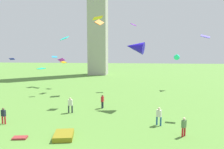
{
  "coord_description": "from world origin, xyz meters",
  "views": [
    {
      "loc": [
        5.71,
        -11.13,
        7.1
      ],
      "look_at": [
        2.53,
        16.42,
        4.1
      ],
      "focal_mm": 33.64,
      "sensor_mm": 36.0,
      "label": 1
    }
  ],
  "objects_px": {
    "person_4": "(3,115)",
    "kite_flying_10": "(63,62)",
    "kite_flying_5": "(98,18)",
    "kite_flying_9": "(205,36)",
    "kite_flying_1": "(12,59)",
    "kite_flying_7": "(177,56)",
    "kite_flying_8": "(99,22)",
    "kite_bundle_1": "(64,135)",
    "person_3": "(159,115)",
    "kite_flying_4": "(133,25)",
    "person_1": "(184,126)",
    "kite_bundle_0": "(20,138)",
    "kite_flying_0": "(41,69)",
    "kite_flying_3": "(62,60)",
    "kite_flying_2": "(135,47)",
    "kite_flying_11": "(64,38)",
    "person_2": "(102,101)",
    "person_0": "(70,104)",
    "kite_flying_6": "(55,57)"
  },
  "relations": [
    {
      "from": "person_4",
      "to": "kite_flying_3",
      "type": "relative_size",
      "value": 1.2
    },
    {
      "from": "person_4",
      "to": "kite_flying_10",
      "type": "relative_size",
      "value": 1.07
    },
    {
      "from": "kite_flying_1",
      "to": "kite_bundle_0",
      "type": "height_order",
      "value": "kite_flying_1"
    },
    {
      "from": "person_1",
      "to": "kite_flying_11",
      "type": "xyz_separation_m",
      "value": [
        -19.03,
        25.43,
        8.99
      ]
    },
    {
      "from": "kite_flying_11",
      "to": "kite_flying_7",
      "type": "bearing_deg",
      "value": 7.93
    },
    {
      "from": "person_0",
      "to": "kite_flying_1",
      "type": "relative_size",
      "value": 2.07
    },
    {
      "from": "person_4",
      "to": "kite_flying_7",
      "type": "distance_m",
      "value": 30.6
    },
    {
      "from": "kite_flying_0",
      "to": "kite_flying_2",
      "type": "distance_m",
      "value": 23.87
    },
    {
      "from": "person_1",
      "to": "kite_flying_5",
      "type": "bearing_deg",
      "value": 70.88
    },
    {
      "from": "kite_flying_5",
      "to": "kite_flying_9",
      "type": "xyz_separation_m",
      "value": [
        14.35,
        -12.33,
        -4.19
      ]
    },
    {
      "from": "person_3",
      "to": "kite_flying_7",
      "type": "distance_m",
      "value": 22.04
    },
    {
      "from": "kite_flying_7",
      "to": "kite_flying_10",
      "type": "relative_size",
      "value": 1.34
    },
    {
      "from": "person_0",
      "to": "kite_bundle_0",
      "type": "bearing_deg",
      "value": 71.41
    },
    {
      "from": "kite_flying_0",
      "to": "kite_flying_4",
      "type": "xyz_separation_m",
      "value": [
        18.75,
        -0.36,
        8.54
      ]
    },
    {
      "from": "kite_flying_3",
      "to": "kite_flying_4",
      "type": "xyz_separation_m",
      "value": [
        12.57,
        4.58,
        6.56
      ]
    },
    {
      "from": "person_1",
      "to": "kite_flying_4",
      "type": "height_order",
      "value": "kite_flying_4"
    },
    {
      "from": "kite_flying_3",
      "to": "kite_flying_5",
      "type": "distance_m",
      "value": 9.77
    },
    {
      "from": "kite_flying_4",
      "to": "kite_flying_2",
      "type": "bearing_deg",
      "value": 75.03
    },
    {
      "from": "kite_flying_1",
      "to": "kite_flying_7",
      "type": "bearing_deg",
      "value": -167.24
    },
    {
      "from": "kite_flying_10",
      "to": "kite_flying_11",
      "type": "xyz_separation_m",
      "value": [
        -0.65,
        2.85,
        4.85
      ]
    },
    {
      "from": "person_1",
      "to": "kite_flying_10",
      "type": "xyz_separation_m",
      "value": [
        -18.38,
        22.58,
        4.14
      ]
    },
    {
      "from": "person_3",
      "to": "kite_flying_1",
      "type": "distance_m",
      "value": 28.2
    },
    {
      "from": "kite_flying_3",
      "to": "kite_flying_9",
      "type": "height_order",
      "value": "kite_flying_9"
    },
    {
      "from": "kite_flying_3",
      "to": "kite_flying_7",
      "type": "relative_size",
      "value": 0.67
    },
    {
      "from": "person_1",
      "to": "kite_flying_3",
      "type": "distance_m",
      "value": 25.68
    },
    {
      "from": "person_2",
      "to": "kite_flying_11",
      "type": "xyz_separation_m",
      "value": [
        -10.82,
        17.39,
        8.94
      ]
    },
    {
      "from": "kite_flying_11",
      "to": "kite_bundle_1",
      "type": "xyz_separation_m",
      "value": [
        9.1,
        -26.87,
        -9.71
      ]
    },
    {
      "from": "kite_flying_8",
      "to": "kite_bundle_1",
      "type": "height_order",
      "value": "kite_flying_8"
    },
    {
      "from": "person_2",
      "to": "kite_flying_10",
      "type": "relative_size",
      "value": 1.14
    },
    {
      "from": "kite_flying_5",
      "to": "kite_flying_1",
      "type": "bearing_deg",
      "value": 160.74
    },
    {
      "from": "person_1",
      "to": "kite_bundle_0",
      "type": "bearing_deg",
      "value": 140.14
    },
    {
      "from": "person_3",
      "to": "kite_flying_4",
      "type": "distance_m",
      "value": 23.57
    },
    {
      "from": "person_3",
      "to": "kite_flying_3",
      "type": "bearing_deg",
      "value": -18.27
    },
    {
      "from": "kite_bundle_0",
      "to": "kite_flying_11",
      "type": "bearing_deg",
      "value": 101.49
    },
    {
      "from": "person_4",
      "to": "kite_flying_3",
      "type": "xyz_separation_m",
      "value": [
        -0.24,
        17.26,
        4.75
      ]
    },
    {
      "from": "kite_flying_2",
      "to": "kite_bundle_1",
      "type": "bearing_deg",
      "value": -14.14
    },
    {
      "from": "kite_flying_1",
      "to": "kite_flying_10",
      "type": "bearing_deg",
      "value": -140.92
    },
    {
      "from": "kite_flying_4",
      "to": "kite_flying_10",
      "type": "xyz_separation_m",
      "value": [
        -13.72,
        -0.43,
        -7.16
      ]
    },
    {
      "from": "kite_bundle_1",
      "to": "kite_flying_4",
      "type": "bearing_deg",
      "value": 77.85
    },
    {
      "from": "person_3",
      "to": "kite_flying_2",
      "type": "xyz_separation_m",
      "value": [
        -2.42,
        7.28,
        6.69
      ]
    },
    {
      "from": "person_3",
      "to": "person_4",
      "type": "relative_size",
      "value": 1.09
    },
    {
      "from": "kite_flying_4",
      "to": "kite_bundle_0",
      "type": "height_order",
      "value": "kite_flying_4"
    },
    {
      "from": "kite_flying_4",
      "to": "kite_flying_5",
      "type": "bearing_deg",
      "value": 14.23
    },
    {
      "from": "kite_flying_10",
      "to": "kite_bundle_1",
      "type": "distance_m",
      "value": 25.93
    },
    {
      "from": "kite_flying_7",
      "to": "kite_flying_11",
      "type": "height_order",
      "value": "kite_flying_11"
    },
    {
      "from": "person_1",
      "to": "kite_flying_6",
      "type": "xyz_separation_m",
      "value": [
        -17.51,
        15.96,
        5.34
      ]
    },
    {
      "from": "kite_flying_3",
      "to": "kite_flying_6",
      "type": "bearing_deg",
      "value": -4.74
    },
    {
      "from": "kite_flying_0",
      "to": "kite_bundle_1",
      "type": "xyz_separation_m",
      "value": [
        13.48,
        -24.82,
        -3.48
      ]
    },
    {
      "from": "kite_flying_2",
      "to": "kite_flying_0",
      "type": "bearing_deg",
      "value": -112.43
    },
    {
      "from": "person_0",
      "to": "kite_flying_7",
      "type": "bearing_deg",
      "value": -135.85
    }
  ]
}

